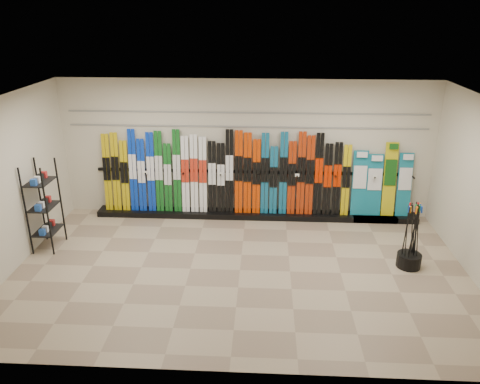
{
  "coord_description": "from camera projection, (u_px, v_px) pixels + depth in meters",
  "views": [
    {
      "loc": [
        0.39,
        -7.21,
        4.35
      ],
      "look_at": [
        -0.05,
        1.0,
        1.1
      ],
      "focal_mm": 35.0,
      "sensor_mm": 36.0,
      "label": 1
    }
  ],
  "objects": [
    {
      "name": "ski_rack_base",
      "position": [
        256.0,
        215.0,
        10.4
      ],
      "size": [
        8.0,
        0.4,
        0.12
      ],
      "primitive_type": "cube",
      "color": "black",
      "rests_on": "floor"
    },
    {
      "name": "ceiling",
      "position": [
        240.0,
        102.0,
        7.21
      ],
      "size": [
        8.0,
        8.0,
        0.0
      ],
      "primitive_type": "plane",
      "rotation": [
        3.14,
        0.0,
        0.0
      ],
      "color": "silver",
      "rests_on": "back_wall"
    },
    {
      "name": "left_wall",
      "position": [
        6.0,
        187.0,
        7.97
      ],
      "size": [
        0.0,
        5.0,
        5.0
      ],
      "primitive_type": "plane",
      "rotation": [
        1.57,
        0.0,
        1.57
      ],
      "color": "beige",
      "rests_on": "floor"
    },
    {
      "name": "ski_poles",
      "position": [
        412.0,
        236.0,
        8.22
      ],
      "size": [
        0.29,
        0.3,
        1.18
      ],
      "color": "black",
      "rests_on": "pole_bin"
    },
    {
      "name": "accessory_rack",
      "position": [
        44.0,
        206.0,
        8.82
      ],
      "size": [
        0.4,
        0.6,
        1.72
      ],
      "primitive_type": "cube",
      "color": "black",
      "rests_on": "floor"
    },
    {
      "name": "slatwall_rail_1",
      "position": [
        246.0,
        113.0,
        9.77
      ],
      "size": [
        7.6,
        0.02,
        0.03
      ],
      "primitive_type": "cube",
      "color": "gray",
      "rests_on": "back_wall"
    },
    {
      "name": "pole_bin",
      "position": [
        409.0,
        260.0,
        8.39
      ],
      "size": [
        0.43,
        0.43,
        0.25
      ],
      "primitive_type": "cylinder",
      "color": "black",
      "rests_on": "floor"
    },
    {
      "name": "skis",
      "position": [
        225.0,
        175.0,
        10.13
      ],
      "size": [
        5.38,
        0.2,
        1.84
      ],
      "color": "gold",
      "rests_on": "ski_rack_base"
    },
    {
      "name": "floor",
      "position": [
        240.0,
        270.0,
        8.32
      ],
      "size": [
        8.0,
        8.0,
        0.0
      ],
      "primitive_type": "plane",
      "color": "gray",
      "rests_on": "ground"
    },
    {
      "name": "snowboards",
      "position": [
        381.0,
        183.0,
        10.04
      ],
      "size": [
        1.27,
        0.25,
        1.6
      ],
      "color": "#14728C",
      "rests_on": "ski_rack_base"
    },
    {
      "name": "back_wall",
      "position": [
        246.0,
        149.0,
        10.08
      ],
      "size": [
        8.0,
        0.0,
        8.0
      ],
      "primitive_type": "plane",
      "rotation": [
        1.57,
        0.0,
        0.0
      ],
      "color": "beige",
      "rests_on": "floor"
    },
    {
      "name": "slatwall_rail_0",
      "position": [
        246.0,
        127.0,
        9.88
      ],
      "size": [
        7.6,
        0.02,
        0.03
      ],
      "primitive_type": "cube",
      "color": "gray",
      "rests_on": "back_wall"
    }
  ]
}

